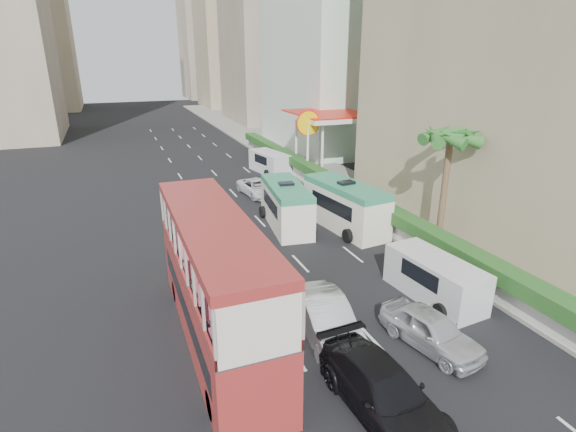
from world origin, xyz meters
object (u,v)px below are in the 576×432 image
car_silver_lane_a (325,336)px  van_asset (258,195)px  minibus_far (345,206)px  shell_station (328,142)px  minibus_near (286,206)px  panel_van_far (270,162)px  car_black (381,411)px  car_silver_lane_b (429,346)px  palm_tree (444,192)px  double_decker_bus (216,281)px  panel_van_near (435,278)px

car_silver_lane_a → van_asset: bearing=85.4°
minibus_far → shell_station: (5.67, 14.14, 1.28)m
minibus_near → panel_van_far: minibus_near is taller
shell_station → minibus_far: bearing=-111.9°
car_black → car_silver_lane_b: bearing=28.5°
van_asset → panel_van_far: panel_van_far is taller
van_asset → minibus_far: minibus_far is taller
car_black → panel_van_far: size_ratio=1.11×
car_black → palm_tree: 14.27m
car_silver_lane_a → palm_tree: size_ratio=0.78×
car_silver_lane_a → palm_tree: bearing=34.1°
car_silver_lane_a → shell_station: size_ratio=0.62×
van_asset → car_silver_lane_a: bearing=-106.7°
double_decker_bus → car_black: size_ratio=2.05×
panel_van_near → shell_station: (6.08, 23.49, 1.78)m
palm_tree → van_asset: bearing=115.5°
car_black → minibus_far: minibus_far is taller
car_silver_lane_a → panel_van_near: (5.97, 0.92, 0.97)m
double_decker_bus → car_black: 7.32m
van_asset → panel_van_far: 7.42m
car_silver_lane_a → van_asset: 19.40m
double_decker_bus → minibus_near: size_ratio=1.75×
minibus_near → minibus_far: bearing=-19.1°
van_asset → panel_van_near: (2.64, -18.20, 0.97)m
van_asset → panel_van_far: bearing=56.3°
panel_van_far → car_silver_lane_b: bearing=-107.2°
minibus_near → panel_van_far: size_ratio=1.30×
double_decker_bus → minibus_far: double_decker_bus is taller
minibus_far → panel_van_near: minibus_far is taller
car_black → palm_tree: size_ratio=0.84×
car_black → van_asset: (3.41, 23.38, 0.00)m
panel_van_far → double_decker_bus: bearing=-124.2°
car_silver_lane_a → car_silver_lane_b: car_silver_lane_a is taller
car_black → panel_van_near: size_ratio=1.11×
car_black → minibus_near: size_ratio=0.85×
car_black → panel_van_near: (6.05, 5.18, 0.97)m
car_silver_lane_a → double_decker_bus: bearing=165.6°
car_silver_lane_a → van_asset: (3.32, 19.12, 0.00)m
car_black → minibus_far: 15.97m
minibus_near → shell_station: size_ratio=0.79×
double_decker_bus → shell_station: 28.02m
panel_van_far → shell_station: size_ratio=0.60×
panel_van_near → minibus_near: bearing=99.9°
car_silver_lane_a → car_black: car_silver_lane_a is taller
minibus_far → car_silver_lane_a: bearing=-128.9°
car_silver_lane_a → panel_van_near: bearing=14.0°
palm_tree → car_silver_lane_b: bearing=-130.6°
shell_station → car_silver_lane_a: bearing=-116.3°
minibus_far → panel_van_far: size_ratio=1.37×
car_silver_lane_a → minibus_near: size_ratio=0.79×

